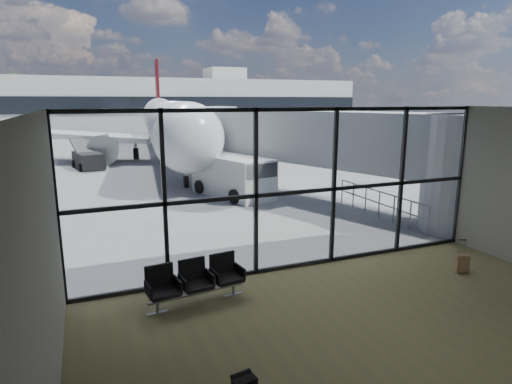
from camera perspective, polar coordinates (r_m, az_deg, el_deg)
ground at (r=50.74m, az=-15.96°, el=6.40°), size 220.00×220.00×0.00m
lounge_shell at (r=7.88m, az=21.64°, el=-3.66°), size 12.02×8.01×4.51m
glass_curtain_wall at (r=11.80m, az=5.37°, el=0.20°), size 12.10×0.12×4.50m
jet_bridge at (r=20.20m, az=8.60°, el=6.56°), size 8.00×16.50×4.33m
apron_railing at (r=18.00m, az=16.09°, el=-1.05°), size 0.06×5.46×1.11m
far_terminal at (r=72.37m, az=-18.58°, el=11.16°), size 80.00×12.20×11.00m
tree_5 at (r=82.82m, az=-29.32°, el=11.46°), size 6.27×6.27×9.03m
seating_row at (r=10.34m, az=-8.20°, el=-11.42°), size 2.31×0.90×1.03m
suitcase at (r=13.23m, az=25.78°, el=-8.54°), size 0.39×0.33×0.93m
airliner at (r=36.89m, az=-11.72°, el=8.98°), size 30.60×35.59×9.18m
service_van at (r=21.16m, az=-2.94°, el=2.16°), size 3.26×4.92×1.97m
belt_loader at (r=32.17m, az=-21.53°, el=4.11°), size 2.27×4.41×1.94m
mobile_stairs at (r=25.36m, az=-30.62°, el=1.09°), size 2.24×3.55×2.33m
traffic_cone_a at (r=25.87m, az=-4.18°, el=2.38°), size 0.45×0.45×0.64m
traffic_cone_b at (r=26.52m, az=-7.50°, el=2.59°), size 0.48×0.48×0.68m
traffic_cone_c at (r=27.56m, az=0.32°, el=2.96°), size 0.41×0.41×0.59m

